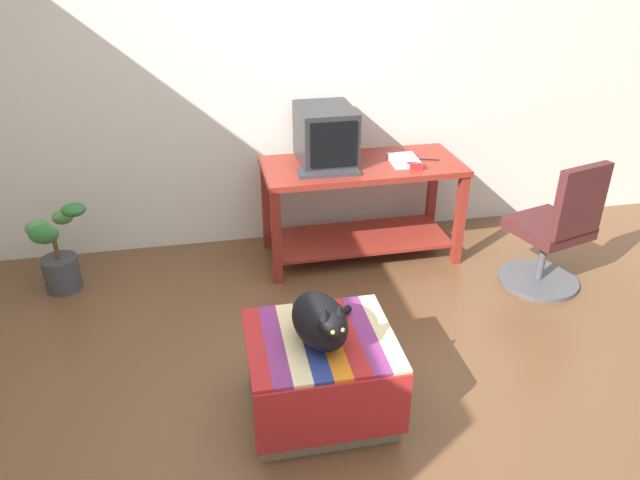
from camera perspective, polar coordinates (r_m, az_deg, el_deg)
name	(u,v)px	position (r m, az deg, el deg)	size (l,w,h in m)	color
ground_plane	(340,422)	(3.01, 1.89, -17.06)	(14.00, 14.00, 0.00)	brown
back_wall	(276,63)	(4.23, -4.27, 16.58)	(8.00, 0.10, 2.60)	silver
desk	(361,194)	(4.15, 3.97, 4.41)	(1.36, 0.61, 0.70)	maroon
tv_monitor	(325,135)	(4.04, 0.52, 9.99)	(0.37, 0.48, 0.37)	#28282B
keyboard	(328,172)	(3.88, 0.81, 6.53)	(0.40, 0.15, 0.02)	#333338
book	(404,160)	(4.10, 8.06, 7.56)	(0.18, 0.25, 0.03)	white
ottoman_with_blanket	(321,375)	(2.92, 0.06, -12.78)	(0.69, 0.62, 0.44)	#7A664C
cat	(321,321)	(2.69, 0.10, -7.78)	(0.35, 0.42, 0.28)	black
potted_plant	(59,255)	(4.18, -23.76, -1.29)	(0.38, 0.38, 0.58)	#3D3D42
office_chair	(555,234)	(4.07, 21.55, 0.50)	(0.52, 0.52, 0.89)	#4C4C51
stapler	(415,166)	(4.00, 9.12, 7.02)	(0.04, 0.11, 0.04)	#A31E1E
pen	(429,159)	(4.19, 10.39, 7.60)	(0.01, 0.01, 0.14)	black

